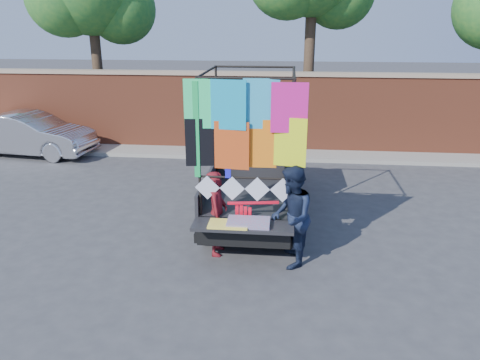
# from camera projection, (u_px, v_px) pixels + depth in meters

# --- Properties ---
(ground) EXTENTS (90.00, 90.00, 0.00)m
(ground) POSITION_uv_depth(u_px,v_px,m) (266.00, 243.00, 9.21)
(ground) COLOR #38383A
(ground) RESTS_ON ground
(brick_wall) EXTENTS (30.00, 0.45, 2.61)m
(brick_wall) POSITION_uv_depth(u_px,v_px,m) (277.00, 112.00, 15.38)
(brick_wall) COLOR brown
(brick_wall) RESTS_ON ground
(curb) EXTENTS (30.00, 1.20, 0.12)m
(curb) POSITION_uv_depth(u_px,v_px,m) (276.00, 154.00, 15.13)
(curb) COLOR gray
(curb) RESTS_ON ground
(pickup_truck) EXTENTS (2.07, 5.21, 3.28)m
(pickup_truck) POSITION_uv_depth(u_px,v_px,m) (255.00, 173.00, 10.80)
(pickup_truck) COLOR black
(pickup_truck) RESTS_ON ground
(sedan) EXTENTS (4.32, 1.94, 1.38)m
(sedan) POSITION_uv_depth(u_px,v_px,m) (30.00, 134.00, 15.09)
(sedan) COLOR #B4B5BC
(sedan) RESTS_ON ground
(woman) EXTENTS (0.40, 0.59, 1.60)m
(woman) POSITION_uv_depth(u_px,v_px,m) (217.00, 213.00, 8.58)
(woman) COLOR maroon
(woman) RESTS_ON ground
(man) EXTENTS (0.72, 0.91, 1.83)m
(man) POSITION_uv_depth(u_px,v_px,m) (291.00, 217.00, 8.13)
(man) COLOR #151E36
(man) RESTS_ON ground
(streamer_bundle) EXTENTS (0.91, 0.18, 0.63)m
(streamer_bundle) POSITION_uv_depth(u_px,v_px,m) (247.00, 212.00, 8.34)
(streamer_bundle) COLOR #FF0D25
(streamer_bundle) RESTS_ON ground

